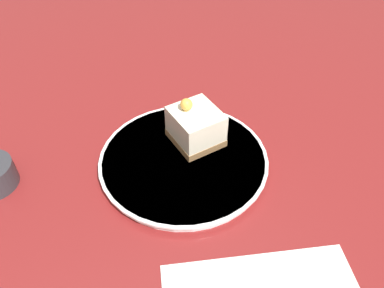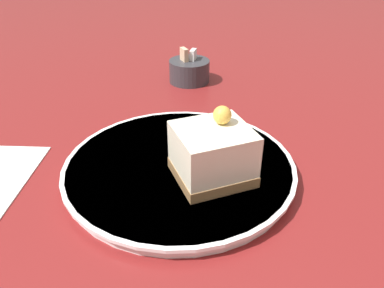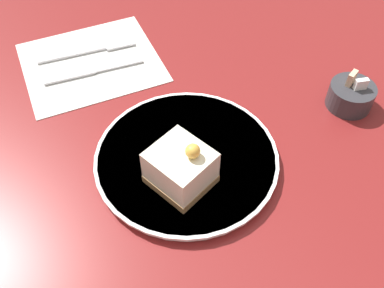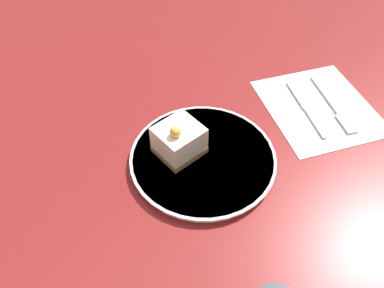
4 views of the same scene
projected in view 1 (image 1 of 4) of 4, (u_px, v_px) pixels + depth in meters
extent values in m
plane|color=maroon|center=(173.00, 167.00, 0.58)|extent=(4.00, 4.00, 0.00)
cylinder|color=white|center=(184.00, 162.00, 0.58)|extent=(0.25, 0.25, 0.02)
cylinder|color=white|center=(184.00, 160.00, 0.58)|extent=(0.26, 0.26, 0.00)
cube|color=olive|center=(196.00, 137.00, 0.60)|extent=(0.09, 0.09, 0.01)
cube|color=white|center=(196.00, 124.00, 0.58)|extent=(0.09, 0.08, 0.05)
sphere|color=#EFB747|center=(186.00, 105.00, 0.57)|extent=(0.02, 0.02, 0.02)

